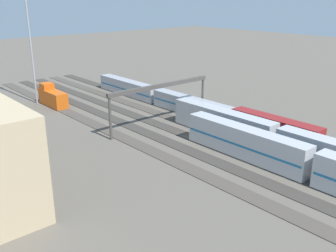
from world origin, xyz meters
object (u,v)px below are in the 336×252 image
object	(u,v)px
train_on_track_1	(277,140)
train_on_track_0	(185,104)
signal_gantry	(161,91)
train_on_track_4	(53,97)
light_mast_1	(28,19)
train_on_track_2	(313,166)

from	to	relation	value
train_on_track_1	train_on_track_0	bearing A→B (deg)	-10.22
train_on_track_0	signal_gantry	size ratio (longest dim) A/B	2.66
train_on_track_4	light_mast_1	distance (m)	18.74
train_on_track_2	light_mast_1	xyz separation A→B (m)	(67.03, 12.08, 17.61)
train_on_track_2	train_on_track_0	world-z (taller)	train_on_track_2
train_on_track_0	signal_gantry	xyz separation A→B (m)	(-3.57, 10.00, 5.32)
train_on_track_2	light_mast_1	world-z (taller)	light_mast_1
train_on_track_4	light_mast_1	bearing A→B (deg)	24.42
train_on_track_2	train_on_track_0	size ratio (longest dim) A/B	0.71
signal_gantry	train_on_track_0	bearing A→B (deg)	-70.37
train_on_track_4	train_on_track_0	distance (m)	32.30
train_on_track_2	train_on_track_4	size ratio (longest dim) A/B	4.72
train_on_track_1	train_on_track_4	world-z (taller)	same
light_mast_1	signal_gantry	size ratio (longest dim) A/B	1.30
train_on_track_1	train_on_track_0	xyz separation A→B (m)	(27.75, -5.00, -0.52)
signal_gantry	train_on_track_1	bearing A→B (deg)	-168.32
train_on_track_2	train_on_track_0	xyz separation A→B (m)	(37.07, -10.00, -0.50)
train_on_track_2	signal_gantry	bearing A→B (deg)	0.00
train_on_track_4	light_mast_1	size ratio (longest dim) A/B	0.31
train_on_track_0	light_mast_1	bearing A→B (deg)	36.40
train_on_track_0	light_mast_1	world-z (taller)	light_mast_1
train_on_track_4	light_mast_1	xyz separation A→B (m)	(4.59, 2.08, 18.05)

